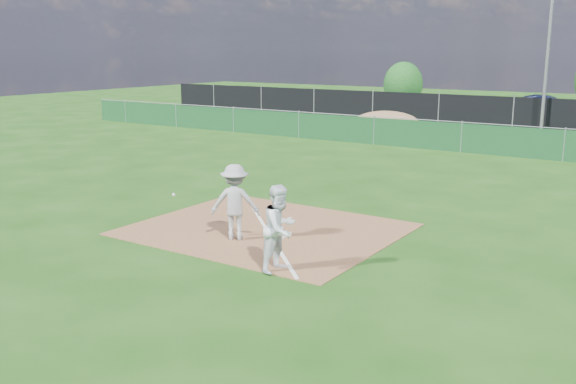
# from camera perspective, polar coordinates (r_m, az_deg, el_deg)

# --- Properties ---
(ground) EXTENTS (90.00, 90.00, 0.00)m
(ground) POSITION_cam_1_polar(r_m,az_deg,el_deg) (23.09, 11.09, 1.85)
(ground) COLOR #18430E
(ground) RESTS_ON ground
(infield_dirt) EXTENTS (6.00, 5.00, 0.02)m
(infield_dirt) POSITION_cam_1_polar(r_m,az_deg,el_deg) (15.35, -1.97, -3.32)
(infield_dirt) COLOR brown
(infield_dirt) RESTS_ON ground
(foul_line) EXTENTS (5.01, 5.01, 0.01)m
(foul_line) POSITION_cam_1_polar(r_m,az_deg,el_deg) (15.35, -1.97, -3.27)
(foul_line) COLOR white
(foul_line) RESTS_ON infield_dirt
(green_fence) EXTENTS (44.00, 0.05, 1.20)m
(green_fence) POSITION_cam_1_polar(r_m,az_deg,el_deg) (27.63, 15.15, 4.67)
(green_fence) COLOR #103C1B
(green_fence) RESTS_ON ground
(dirt_mound) EXTENTS (3.38, 2.60, 1.17)m
(dirt_mound) POSITION_cam_1_polar(r_m,az_deg,el_deg) (32.69, 8.78, 6.11)
(dirt_mound) COLOR olive
(dirt_mound) RESTS_ON ground
(black_fence) EXTENTS (46.00, 0.04, 1.80)m
(black_fence) POSITION_cam_1_polar(r_m,az_deg,el_deg) (35.24, 19.37, 6.52)
(black_fence) COLOR black
(black_fence) RESTS_ON ground
(parking_lot) EXTENTS (46.00, 9.00, 0.01)m
(parking_lot) POSITION_cam_1_polar(r_m,az_deg,el_deg) (40.17, 21.07, 5.78)
(parking_lot) COLOR black
(parking_lot) RESTS_ON ground
(light_pole) EXTENTS (0.16, 0.16, 8.00)m
(light_pole) POSITION_cam_1_polar(r_m,az_deg,el_deg) (34.45, 22.08, 11.37)
(light_pole) COLOR slate
(light_pole) RESTS_ON ground
(first_base) EXTENTS (0.42, 0.42, 0.08)m
(first_base) POSITION_cam_1_polar(r_m,az_deg,el_deg) (14.76, -0.69, -3.78)
(first_base) COLOR silver
(first_base) RESTS_ON infield_dirt
(play_at_first) EXTENTS (2.60, 1.10, 1.71)m
(play_at_first) POSITION_cam_1_polar(r_m,az_deg,el_deg) (14.38, -4.73, -0.90)
(play_at_first) COLOR #ACACAF
(play_at_first) RESTS_ON infield_dirt
(runner) EXTENTS (0.70, 0.87, 1.71)m
(runner) POSITION_cam_1_polar(r_m,az_deg,el_deg) (12.33, -0.70, -3.24)
(runner) COLOR silver
(runner) RESTS_ON ground
(car_left) EXTENTS (5.15, 2.89, 1.66)m
(car_left) POSITION_cam_1_polar(r_m,az_deg,el_deg) (40.96, 10.39, 7.70)
(car_left) COLOR #A6A9AE
(car_left) RESTS_ON parking_lot
(car_mid) EXTENTS (5.00, 2.74, 1.56)m
(car_mid) POSITION_cam_1_polar(r_m,az_deg,el_deg) (40.21, 22.07, 6.84)
(car_mid) COLOR black
(car_mid) RESTS_ON parking_lot
(tree_left) EXTENTS (2.79, 2.79, 3.30)m
(tree_left) POSITION_cam_1_polar(r_m,az_deg,el_deg) (47.22, 10.19, 9.39)
(tree_left) COLOR #382316
(tree_left) RESTS_ON ground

